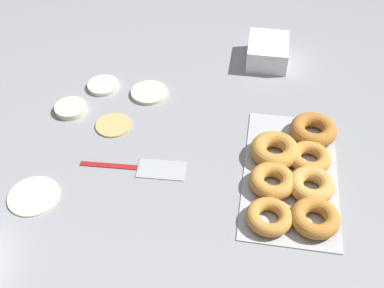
% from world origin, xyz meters
% --- Properties ---
extents(ground_plane, '(3.00, 3.00, 0.00)m').
position_xyz_m(ground_plane, '(0.00, 0.00, 0.00)').
color(ground_plane, gray).
extents(pancake_0, '(0.10, 0.10, 0.01)m').
position_xyz_m(pancake_0, '(0.19, 0.04, 0.01)').
color(pancake_0, beige).
rests_on(pancake_0, ground_plane).
extents(pancake_1, '(0.12, 0.12, 0.01)m').
position_xyz_m(pancake_1, '(-0.21, 0.22, 0.00)').
color(pancake_1, beige).
rests_on(pancake_1, ground_plane).
extents(pancake_2, '(0.08, 0.08, 0.02)m').
position_xyz_m(pancake_2, '(0.09, 0.23, 0.01)').
color(pancake_2, beige).
rests_on(pancake_2, ground_plane).
extents(pancake_3, '(0.09, 0.09, 0.01)m').
position_xyz_m(pancake_3, '(0.05, 0.11, 0.00)').
color(pancake_3, tan).
rests_on(pancake_3, ground_plane).
extents(pancake_4, '(0.09, 0.09, 0.01)m').
position_xyz_m(pancake_4, '(0.20, 0.18, 0.01)').
color(pancake_4, beige).
rests_on(pancake_4, ground_plane).
extents(donut_tray, '(0.41, 0.22, 0.04)m').
position_xyz_m(donut_tray, '(-0.05, -0.36, 0.02)').
color(donut_tray, '#ADAFB5').
rests_on(donut_tray, ground_plane).
extents(container_stack, '(0.15, 0.12, 0.07)m').
position_xyz_m(container_stack, '(0.41, -0.27, 0.03)').
color(container_stack, white).
rests_on(container_stack, ground_plane).
extents(spatula, '(0.07, 0.25, 0.01)m').
position_xyz_m(spatula, '(-0.08, -0.02, 0.00)').
color(spatula, maroon).
rests_on(spatula, ground_plane).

